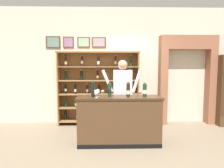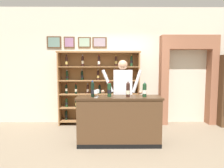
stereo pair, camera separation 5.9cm
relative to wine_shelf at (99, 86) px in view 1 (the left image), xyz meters
The scene contains 12 objects.
ground_plane 1.77m from the wine_shelf, 76.36° to the right, with size 14.00×14.00×0.02m, color #7A6B56.
back_wall 0.69m from the wine_shelf, 35.97° to the left, with size 12.00×0.19×3.15m.
wine_shelf is the anchor object (origin of this frame).
archway_doorway 2.42m from the wine_shelf, ahead, with size 1.51×0.45×2.38m.
tasting_counter 1.57m from the wine_shelf, 71.27° to the right, with size 1.68×0.50×0.97m.
shopkeeper 1.04m from the wine_shelf, 56.28° to the right, with size 0.93×0.22×1.70m.
tasting_bottle_prosecco 1.43m from the wine_shelf, 91.86° to the right, with size 0.07×0.07×0.32m.
tasting_bottle_chianti 1.44m from the wine_shelf, 78.70° to the right, with size 0.08×0.08×0.30m.
tasting_bottle_riserva 1.56m from the wine_shelf, 65.29° to the right, with size 0.08×0.08×0.31m.
tasting_bottle_grappa 1.73m from the wine_shelf, 55.70° to the right, with size 0.08×0.08×0.30m.
wine_glass_right 1.41m from the wine_shelf, 87.93° to the right, with size 0.07×0.07×0.14m.
wine_glass_left 1.53m from the wine_shelf, 88.95° to the right, with size 0.08×0.08×0.15m.
Camera 1 is at (-0.10, -3.83, 1.56)m, focal length 31.35 mm.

